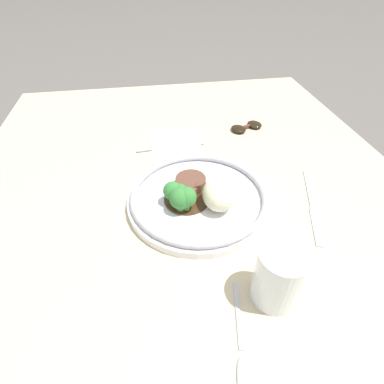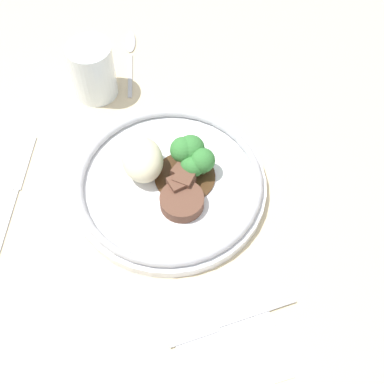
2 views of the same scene
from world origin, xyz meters
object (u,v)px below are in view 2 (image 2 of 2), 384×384
Objects in this scene: juice_glass at (93,73)px; fork at (220,325)px; knife at (16,194)px; plate at (170,180)px; spoon at (131,50)px.

juice_glass is 0.56× the size of fork.
knife is (0.27, 0.24, -0.00)m from fork.
knife is at bearing -52.56° from fork.
juice_glass is at bearing -21.60° from knife.
fork is at bearing -119.06° from knife.
plate reaches higher than knife.
fork is 0.36m from knife.
juice_glass is at bearing 149.98° from spoon.
juice_glass is 0.44× the size of knife.
spoon is at bearing 0.66° from plate.
juice_glass is 0.12m from spoon.
spoon is at bearing -41.15° from juice_glass.
spoon is (0.08, -0.07, -0.04)m from juice_glass.
juice_glass reaches higher than fork.
plate reaches higher than fork.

